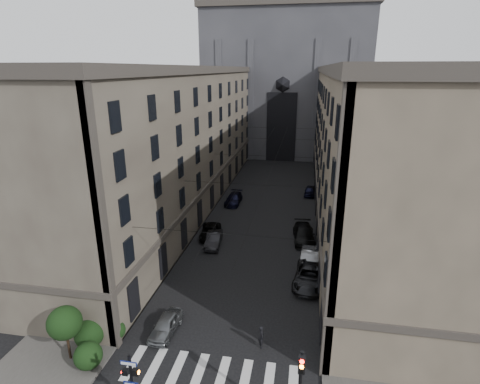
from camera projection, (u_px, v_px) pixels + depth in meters
The scene contains 19 objects.
sidewalk_left at pixel (194, 201), 54.61m from camera, with size 7.00×80.00×0.15m, color #383533.
sidewalk_right at pixel (342, 211), 51.10m from camera, with size 7.00×80.00×0.15m, color #383533.
zebra_crossing at pixel (211, 373), 23.91m from camera, with size 11.00×3.20×0.01m, color beige.
building_left at pixel (171, 138), 52.19m from camera, with size 13.60×60.60×18.85m.
building_right at pixel (372, 144), 47.70m from camera, with size 13.60×60.60×18.85m.
gothic_tower at pixel (287, 72), 83.69m from camera, with size 35.00×23.00×58.00m.
pedestrian_signal_left at pixel (131, 380), 20.50m from camera, with size 1.02×0.38×4.00m.
traffic_light_right at pixel (300, 383), 19.06m from camera, with size 0.34×0.50×5.20m.
shrub_cluster at pixel (82, 334), 24.81m from camera, with size 3.90×4.40×3.90m.
tram_wires at pixel (266, 157), 50.26m from camera, with size 14.00×60.00×0.43m.
car_left_near at pixel (166, 325), 27.43m from camera, with size 1.54×3.82×1.30m, color slate.
car_left_midnear at pixel (214, 239), 41.01m from camera, with size 1.51×4.33×1.43m, color black.
car_left_midfar at pixel (210, 232), 43.11m from camera, with size 2.17×4.70×1.31m, color black.
car_left_far at pixel (234, 199), 53.74m from camera, with size 1.99×4.89×1.42m, color black.
car_right_near at pixel (310, 260), 36.42m from camera, with size 1.74×5.00×1.65m, color gray.
car_right_midnear at pixel (310, 276), 33.63m from camera, with size 2.71×5.88×1.63m, color black.
car_right_midfar at pixel (304, 234), 42.09m from camera, with size 2.27×5.58×1.62m, color black.
car_right_far at pixel (310, 191), 57.28m from camera, with size 1.60×3.98×1.36m, color black.
pedestrian at pixel (261, 336), 25.97m from camera, with size 0.61×0.40×1.68m, color black.
Camera 1 is at (5.21, -13.42, 18.54)m, focal length 28.00 mm.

